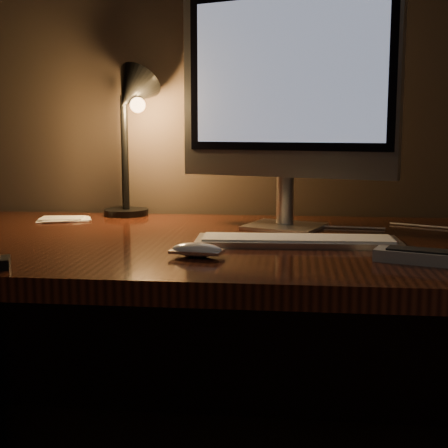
# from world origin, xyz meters

# --- Properties ---
(desk) EXTENTS (1.60, 0.75, 0.75)m
(desk) POSITION_xyz_m (0.00, 1.93, 0.62)
(desk) COLOR #3D180D
(desk) RESTS_ON ground
(monitor) EXTENTS (0.49, 0.20, 0.53)m
(monitor) POSITION_xyz_m (0.08, 2.02, 1.07)
(monitor) COLOR silver
(monitor) RESTS_ON desk
(keyboard) EXTENTS (0.40, 0.13, 0.01)m
(keyboard) POSITION_xyz_m (0.11, 1.81, 0.76)
(keyboard) COLOR silver
(keyboard) RESTS_ON desk
(mouse) EXTENTS (0.10, 0.06, 0.02)m
(mouse) POSITION_xyz_m (-0.07, 1.67, 0.76)
(mouse) COLOR white
(mouse) RESTS_ON desk
(tv_remote) EXTENTS (0.21, 0.12, 0.03)m
(tv_remote) POSITION_xyz_m (0.34, 1.65, 0.76)
(tv_remote) COLOR gray
(tv_remote) RESTS_ON desk
(papers) EXTENTS (0.15, 0.12, 0.01)m
(papers) POSITION_xyz_m (-0.47, 2.08, 0.75)
(papers) COLOR white
(papers) RESTS_ON desk
(desk_lamp) EXTENTS (0.18, 0.19, 0.39)m
(desk_lamp) POSITION_xyz_m (-0.32, 2.16, 1.01)
(desk_lamp) COLOR black
(desk_lamp) RESTS_ON desk
(cable) EXTENTS (0.47, 0.16, 0.00)m
(cable) POSITION_xyz_m (0.31, 2.03, 0.75)
(cable) COLOR white
(cable) RESTS_ON desk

